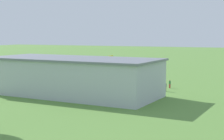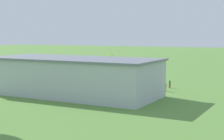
% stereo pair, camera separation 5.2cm
% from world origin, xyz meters
% --- Properties ---
extents(ground_plane, '(400.00, 400.00, 0.00)m').
position_xyz_m(ground_plane, '(0.00, 0.00, 0.00)').
color(ground_plane, '#568438').
extents(hangar, '(30.73, 14.62, 6.47)m').
position_xyz_m(hangar, '(2.25, 29.83, 3.25)').
color(hangar, '#B7BCC6').
rests_on(hangar, ground_plane).
extents(biplane, '(7.63, 8.70, 3.95)m').
position_xyz_m(biplane, '(3.99, 2.71, 3.18)').
color(biplane, yellow).
extents(car_black, '(2.53, 4.90, 1.50)m').
position_xyz_m(car_black, '(20.71, 18.13, 0.80)').
color(car_black, black).
rests_on(car_black, ground_plane).
extents(car_orange, '(2.24, 4.10, 1.65)m').
position_xyz_m(car_orange, '(27.45, 18.55, 0.85)').
color(car_orange, orange).
rests_on(car_orange, ground_plane).
extents(person_crossing_taxiway, '(0.53, 0.53, 1.60)m').
position_xyz_m(person_crossing_taxiway, '(16.93, 18.86, 0.79)').
color(person_crossing_taxiway, '#33723F').
rests_on(person_crossing_taxiway, ground_plane).
extents(person_by_parked_cars, '(0.45, 0.45, 1.61)m').
position_xyz_m(person_by_parked_cars, '(15.42, 14.60, 0.80)').
color(person_by_parked_cars, orange).
rests_on(person_by_parked_cars, ground_plane).
extents(person_beside_truck, '(0.40, 0.40, 1.68)m').
position_xyz_m(person_beside_truck, '(-11.25, 19.47, 0.84)').
color(person_beside_truck, '#3F3F47').
rests_on(person_beside_truck, ground_plane).
extents(person_near_hangar_door, '(0.44, 0.44, 1.68)m').
position_xyz_m(person_near_hangar_door, '(9.31, 14.29, 0.84)').
color(person_near_hangar_door, '#B23333').
rests_on(person_near_hangar_door, ground_plane).
extents(person_walking_on_apron, '(0.48, 0.48, 1.61)m').
position_xyz_m(person_walking_on_apron, '(-10.86, 15.11, 0.80)').
color(person_walking_on_apron, '#B23333').
rests_on(person_walking_on_apron, ground_plane).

